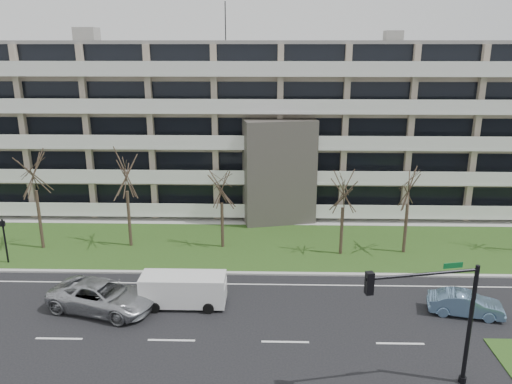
{
  "coord_description": "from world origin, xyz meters",
  "views": [
    {
      "loc": [
        -0.95,
        -22.85,
        15.0
      ],
      "look_at": [
        -1.78,
        10.0,
        5.23
      ],
      "focal_mm": 35.0,
      "sensor_mm": 36.0,
      "label": 1
    }
  ],
  "objects_px": {
    "traffic_signal": "(436,309)",
    "blue_sedan": "(465,304)",
    "silver_pickup": "(102,296)",
    "white_van": "(185,287)",
    "pedestrian_signal": "(4,235)"
  },
  "relations": [
    {
      "from": "white_van",
      "to": "pedestrian_signal",
      "type": "xyz_separation_m",
      "value": [
        -13.6,
        5.64,
        0.95
      ]
    },
    {
      "from": "white_van",
      "to": "pedestrian_signal",
      "type": "bearing_deg",
      "value": 157.51
    },
    {
      "from": "traffic_signal",
      "to": "blue_sedan",
      "type": "bearing_deg",
      "value": 46.03
    },
    {
      "from": "blue_sedan",
      "to": "pedestrian_signal",
      "type": "xyz_separation_m",
      "value": [
        -29.9,
        6.31,
        1.43
      ]
    },
    {
      "from": "blue_sedan",
      "to": "white_van",
      "type": "bearing_deg",
      "value": 100.11
    },
    {
      "from": "blue_sedan",
      "to": "white_van",
      "type": "relative_size",
      "value": 0.83
    },
    {
      "from": "white_van",
      "to": "pedestrian_signal",
      "type": "height_order",
      "value": "pedestrian_signal"
    },
    {
      "from": "silver_pickup",
      "to": "white_van",
      "type": "height_order",
      "value": "white_van"
    },
    {
      "from": "silver_pickup",
      "to": "blue_sedan",
      "type": "bearing_deg",
      "value": -74.25
    },
    {
      "from": "white_van",
      "to": "blue_sedan",
      "type": "bearing_deg",
      "value": -2.32
    },
    {
      "from": "silver_pickup",
      "to": "blue_sedan",
      "type": "xyz_separation_m",
      "value": [
        21.04,
        -0.01,
        -0.19
      ]
    },
    {
      "from": "blue_sedan",
      "to": "traffic_signal",
      "type": "relative_size",
      "value": 0.68
    },
    {
      "from": "silver_pickup",
      "to": "white_van",
      "type": "xyz_separation_m",
      "value": [
        4.74,
        0.66,
        0.29
      ]
    },
    {
      "from": "white_van",
      "to": "traffic_signal",
      "type": "relative_size",
      "value": 0.82
    },
    {
      "from": "blue_sedan",
      "to": "traffic_signal",
      "type": "distance_m",
      "value": 8.29
    }
  ]
}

